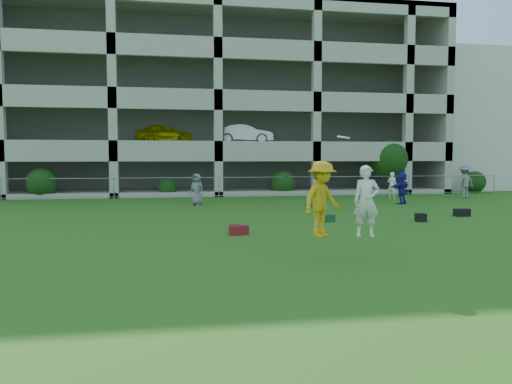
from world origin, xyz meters
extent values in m
plane|color=#235114|center=(0.00, 0.00, 0.00)|extent=(100.00, 100.00, 0.00)
cube|color=beige|center=(23.00, 28.00, 5.00)|extent=(16.00, 14.00, 10.00)
imported|color=slate|center=(-1.57, 14.15, 0.77)|extent=(0.90, 0.84, 1.55)
imported|color=navy|center=(8.60, 12.99, 0.81)|extent=(1.50, 1.25, 1.62)
imported|color=white|center=(9.56, 16.15, 0.75)|extent=(0.64, 0.65, 1.51)
imported|color=slate|center=(13.83, 15.79, 0.94)|extent=(1.33, 0.93, 1.89)
cube|color=#5F1410|center=(-0.84, 4.52, 0.14)|extent=(0.60, 0.40, 0.28)
cube|color=black|center=(-0.85, 5.12, 0.11)|extent=(0.45, 0.34, 0.22)
cube|color=#153B1E|center=(2.75, 7.00, 0.13)|extent=(0.52, 0.38, 0.26)
cube|color=black|center=(6.12, 6.44, 0.15)|extent=(0.40, 0.40, 0.30)
cube|color=black|center=(8.54, 7.68, 0.15)|extent=(0.60, 0.31, 0.30)
cube|color=#143920|center=(3.49, 11.45, 0.12)|extent=(0.58, 0.54, 0.25)
imported|color=gold|center=(0.52, 0.59, 1.39)|extent=(1.28, 1.14, 1.73)
imported|color=silver|center=(1.52, 0.39, 1.35)|extent=(0.66, 0.51, 1.62)
cylinder|color=white|center=(0.91, 0.27, 2.79)|extent=(0.28, 0.27, 0.09)
cube|color=#9E998C|center=(0.00, 32.75, 6.00)|extent=(30.00, 0.50, 12.00)
cube|color=#9E998C|center=(14.75, 26.00, 6.00)|extent=(0.50, 14.00, 12.00)
cube|color=#9E998C|center=(0.00, 26.00, 11.85)|extent=(30.00, 14.00, 0.30)
cube|color=#9E998C|center=(0.00, 26.00, 0.15)|extent=(30.00, 14.00, 0.30)
cube|color=#9E998C|center=(0.00, 26.00, 3.15)|extent=(30.00, 14.00, 0.30)
cube|color=#9E998C|center=(0.00, 26.00, 6.15)|extent=(30.00, 14.00, 0.30)
cube|color=#9E998C|center=(0.00, 26.00, 9.15)|extent=(30.00, 14.00, 0.30)
cube|color=#9E998C|center=(0.00, 19.15, 2.55)|extent=(30.00, 0.30, 0.90)
cube|color=#9E998C|center=(0.00, 19.15, 5.55)|extent=(30.00, 0.30, 0.90)
cube|color=#9E998C|center=(0.00, 19.15, 8.55)|extent=(30.00, 0.30, 0.90)
cube|color=#9E998C|center=(-6.00, 19.25, 6.00)|extent=(0.50, 0.50, 12.00)
cube|color=#9E998C|center=(0.00, 19.25, 6.00)|extent=(0.50, 0.50, 12.00)
cube|color=#9E998C|center=(6.00, 19.25, 6.00)|extent=(0.50, 0.50, 12.00)
cube|color=#9E998C|center=(12.00, 19.25, 6.00)|extent=(0.50, 0.50, 12.00)
cube|color=#605E59|center=(0.00, 28.00, 6.00)|extent=(29.00, 9.00, 11.60)
imported|color=#FFE80D|center=(-3.16, 24.00, 3.96)|extent=(3.98, 1.85, 1.32)
imported|color=silver|center=(2.32, 24.00, 3.96)|extent=(4.15, 1.90, 1.32)
cylinder|color=gray|center=(-12.00, 19.00, 0.60)|extent=(0.06, 0.06, 1.20)
cylinder|color=gray|center=(-6.00, 19.00, 0.60)|extent=(0.06, 0.06, 1.20)
cylinder|color=gray|center=(0.00, 19.00, 0.60)|extent=(0.06, 0.06, 1.20)
cylinder|color=gray|center=(6.00, 19.00, 0.60)|extent=(0.06, 0.06, 1.20)
cylinder|color=gray|center=(12.00, 19.00, 0.60)|extent=(0.06, 0.06, 1.20)
cylinder|color=gray|center=(18.00, 19.00, 0.60)|extent=(0.06, 0.06, 1.20)
cylinder|color=gray|center=(0.00, 19.00, 1.15)|extent=(36.00, 0.04, 0.04)
cylinder|color=gray|center=(0.00, 19.00, 0.08)|extent=(36.00, 0.04, 0.04)
sphere|color=#163D11|center=(-10.00, 19.60, 0.88)|extent=(1.76, 1.76, 1.76)
sphere|color=#163D11|center=(-3.00, 19.60, 0.55)|extent=(1.10, 1.10, 1.10)
sphere|color=#163D11|center=(4.00, 19.60, 0.77)|extent=(1.54, 1.54, 1.54)
cylinder|color=#382314|center=(11.00, 19.80, 0.98)|extent=(0.16, 0.16, 1.96)
sphere|color=#163D11|center=(11.00, 19.80, 2.24)|extent=(2.52, 2.52, 2.52)
sphere|color=#163D11|center=(17.00, 19.60, 0.72)|extent=(1.43, 1.43, 1.43)
camera|label=1|loc=(-2.91, -10.29, 2.34)|focal=35.00mm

